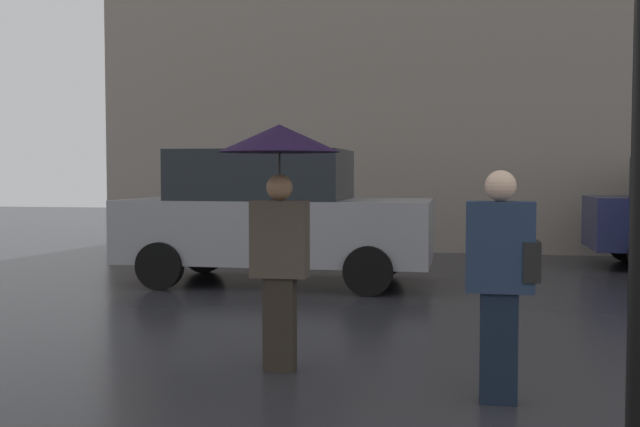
{
  "coord_description": "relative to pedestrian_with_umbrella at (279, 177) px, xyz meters",
  "views": [
    {
      "loc": [
        -0.98,
        -2.89,
        1.63
      ],
      "look_at": [
        -2.39,
        4.61,
        1.22
      ],
      "focal_mm": 42.96,
      "sensor_mm": 36.0,
      "label": 1
    }
  ],
  "objects": [
    {
      "name": "parked_car_right",
      "position": [
        -1.28,
        4.84,
        -0.6
      ],
      "size": [
        4.48,
        2.03,
        1.96
      ],
      "rotation": [
        0.0,
        0.0,
        0.18
      ],
      "color": "gray",
      "rests_on": "ground"
    },
    {
      "name": "pedestrian_with_bag",
      "position": [
        1.74,
        -0.57,
        -0.66
      ],
      "size": [
        0.51,
        0.24,
        1.65
      ],
      "rotation": [
        0.0,
        0.0,
        0.9
      ],
      "color": "black",
      "rests_on": "ground"
    },
    {
      "name": "pedestrian_with_umbrella",
      "position": [
        0.0,
        0.0,
        0.0
      ],
      "size": [
        1.0,
        1.0,
        2.02
      ],
      "rotation": [
        0.0,
        0.0,
        1.34
      ],
      "color": "#2A241E",
      "rests_on": "ground"
    }
  ]
}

